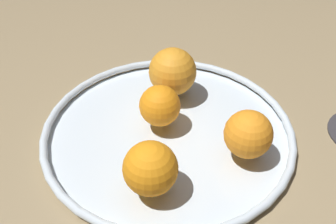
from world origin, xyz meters
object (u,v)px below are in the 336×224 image
Objects in this scene: fruit_bowl at (168,131)px; orange_back_left at (150,168)px; orange_front_right at (173,72)px; orange_back_right at (160,106)px; orange_front_left at (249,133)px.

fruit_bowl is 5.46× the size of orange_back_left.
orange_front_right is at bearing -162.67° from orange_back_left.
fruit_bowl is 6.14× the size of orange_back_right.
fruit_bowl is at bearing 20.72° from orange_front_right.
orange_front_right reaches higher than fruit_bowl.
orange_front_right is 1.25× the size of orange_back_right.
orange_back_left is (11.58, 3.04, 4.47)cm from fruit_bowl.
orange_front_right is at bearing -168.72° from orange_back_right.
fruit_bowl is 4.90× the size of orange_front_right.
fruit_bowl is at bearing 69.48° from orange_back_right.
fruit_bowl is 12.78cm from orange_back_left.
orange_front_left is (-0.27, 12.35, 4.33)cm from fruit_bowl.
orange_back_right is at bearing -110.52° from fruit_bowl.
orange_front_left is at bearing 91.24° from fruit_bowl.
orange_back_left is (11.85, -9.31, 0.14)cm from orange_front_left.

